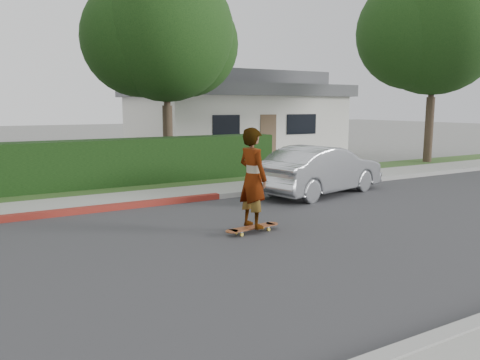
{
  "coord_description": "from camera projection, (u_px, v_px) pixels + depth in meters",
  "views": [
    {
      "loc": [
        -4.69,
        -7.01,
        2.49
      ],
      "look_at": [
        0.02,
        1.18,
        1.0
      ],
      "focal_mm": 35.0,
      "sensor_mm": 36.0,
      "label": 1
    }
  ],
  "objects": [
    {
      "name": "road",
      "position": [
        271.0,
        241.0,
        8.7
      ],
      "size": [
        60.0,
        8.0,
        0.01
      ],
      "primitive_type": "cube",
      "color": "#2D2D30",
      "rests_on": "ground"
    },
    {
      "name": "skateboard",
      "position": [
        253.0,
        228.0,
        9.28
      ],
      "size": [
        1.26,
        0.37,
        0.12
      ],
      "rotation": [
        0.0,
        0.0,
        0.1
      ],
      "color": "gold",
      "rests_on": "ground"
    },
    {
      "name": "hedge",
      "position": [
        42.0,
        168.0,
        13.27
      ],
      "size": [
        15.0,
        1.0,
        1.5
      ],
      "primitive_type": "cube",
      "color": "black",
      "rests_on": "ground"
    },
    {
      "name": "curb_near",
      "position": [
        475.0,
        327.0,
        5.18
      ],
      "size": [
        60.0,
        0.2,
        0.15
      ],
      "primitive_type": "cube",
      "color": "#9E9E99",
      "rests_on": "ground"
    },
    {
      "name": "tree_center",
      "position": [
        163.0,
        37.0,
        16.53
      ],
      "size": [
        5.66,
        4.84,
        7.44
      ],
      "color": "#33261C",
      "rests_on": "ground"
    },
    {
      "name": "tree_right",
      "position": [
        431.0,
        31.0,
        19.69
      ],
      "size": [
        6.32,
        5.6,
        8.56
      ],
      "color": "#33261C",
      "rests_on": "ground"
    },
    {
      "name": "curb_far",
      "position": [
        184.0,
        200.0,
        12.2
      ],
      "size": [
        60.0,
        0.2,
        0.15
      ],
      "primitive_type": "cube",
      "color": "#9E9E99",
      "rests_on": "ground"
    },
    {
      "name": "ground",
      "position": [
        271.0,
        242.0,
        8.7
      ],
      "size": [
        120.0,
        120.0,
        0.0
      ],
      "primitive_type": "plane",
      "color": "slate",
      "rests_on": "ground"
    },
    {
      "name": "planting_strip",
      "position": [
        152.0,
        187.0,
        14.34
      ],
      "size": [
        60.0,
        1.6,
        0.1
      ],
      "primitive_type": "cube",
      "color": "#2D4C1E",
      "rests_on": "ground"
    },
    {
      "name": "house",
      "position": [
        232.0,
        113.0,
        26.01
      ],
      "size": [
        10.6,
        8.6,
        4.3
      ],
      "color": "beige",
      "rests_on": "ground"
    },
    {
      "name": "sidewalk_far",
      "position": [
        171.0,
        195.0,
        12.97
      ],
      "size": [
        60.0,
        1.6,
        0.12
      ],
      "primitive_type": "cube",
      "color": "gray",
      "rests_on": "ground"
    },
    {
      "name": "car_silver",
      "position": [
        321.0,
        170.0,
        13.32
      ],
      "size": [
        4.44,
        2.42,
        1.39
      ],
      "primitive_type": "imported",
      "rotation": [
        0.0,
        0.0,
        1.81
      ],
      "color": "#AFB2B7",
      "rests_on": "ground"
    },
    {
      "name": "skateboarder",
      "position": [
        253.0,
        178.0,
        9.12
      ],
      "size": [
        0.57,
        0.78,
        1.97
      ],
      "primitive_type": "imported",
      "rotation": [
        0.0,
        0.0,
        1.72
      ],
      "color": "white",
      "rests_on": "skateboard"
    }
  ]
}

